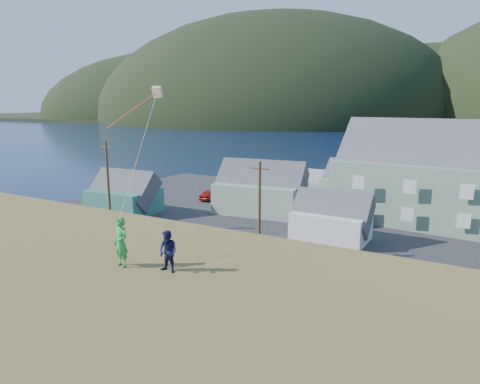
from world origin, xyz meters
name	(u,v)px	position (x,y,z in m)	size (l,w,h in m)	color
ground	(293,275)	(0.00, 0.00, 0.00)	(900.00, 900.00, 0.00)	#0A1638
grass_strip	(283,284)	(0.00, -2.00, 0.05)	(110.00, 8.00, 0.10)	#4C3D19
waterfront_lot	(350,222)	(0.00, 17.00, 0.06)	(72.00, 36.00, 0.12)	#28282B
wharf	(350,181)	(-6.00, 40.00, 0.45)	(26.00, 14.00, 0.90)	gray
far_shore	(460,120)	(0.00, 330.00, 1.00)	(900.00, 320.00, 2.00)	black
shed_teal	(124,194)	(-24.67, 7.68, 2.38)	(8.27, 5.95, 6.35)	#2D6A5C
shed_palegreen_near	(261,189)	(-10.63, 15.94, 2.86)	(11.06, 7.61, 7.63)	gray
shed_white	(331,218)	(0.03, 9.50, 2.24)	(7.39, 4.99, 5.80)	silver
shed_palegreen_far	(364,185)	(-0.69, 25.98, 2.67)	(11.04, 7.15, 6.98)	gray
utility_poles	(262,208)	(-3.40, 1.50, 4.59)	(34.89, 0.24, 9.23)	#47331E
parked_cars	(284,200)	(-9.48, 20.37, 0.86)	(23.42, 12.86, 1.54)	black
kite_flyer_green	(121,242)	(0.56, -18.37, 8.11)	(0.66, 0.43, 1.82)	green
kite_flyer_navy	(168,252)	(2.36, -17.97, 7.94)	(0.72, 0.56, 1.49)	#171940
kite_rig	(153,96)	(-3.34, -11.65, 13.33)	(2.57, 3.78, 9.21)	#FFEAC2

